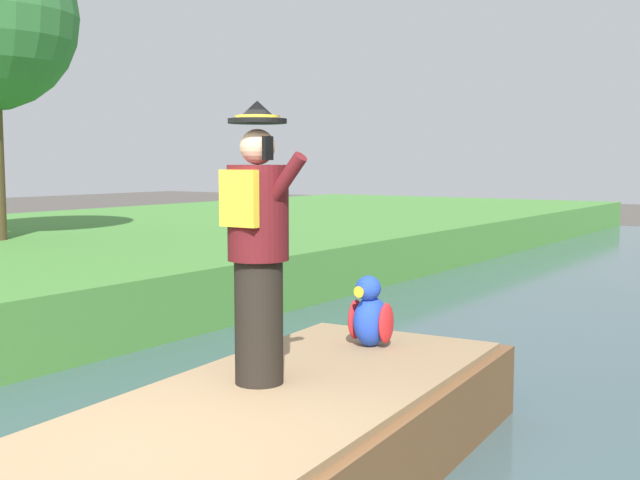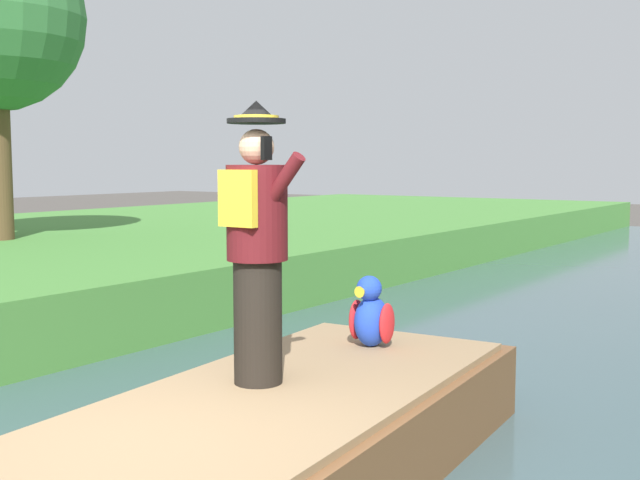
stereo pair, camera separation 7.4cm
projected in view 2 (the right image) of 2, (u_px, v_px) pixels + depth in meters
boat at (286, 434)px, 5.17m from camera, size 2.15×4.34×0.61m
person_pirate at (257, 244)px, 5.16m from camera, size 0.61×0.42×1.85m
parrot_plush at (371, 316)px, 6.27m from camera, size 0.36×0.35×0.57m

